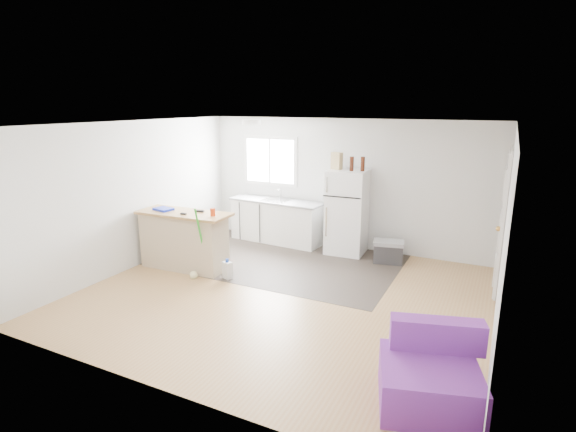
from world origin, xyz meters
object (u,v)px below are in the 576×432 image
(peninsula, at_px, (184,240))
(bottle_left, at_px, (352,164))
(red_cup, at_px, (213,212))
(bottle_right, at_px, (363,164))
(cooler, at_px, (388,251))
(mop, at_px, (196,264))
(purple_seat, at_px, (430,377))
(cardboard_box, at_px, (337,161))
(refrigerator, at_px, (347,212))
(blue_tray, at_px, (163,209))
(kitchen_cabinets, at_px, (277,220))
(cleaner_jug, at_px, (227,270))

(peninsula, xyz_separation_m, bottle_left, (2.22, 1.84, 1.16))
(red_cup, distance_m, bottle_right, 2.70)
(peninsula, distance_m, cooler, 3.45)
(mop, bearing_deg, purple_seat, -24.64)
(cardboard_box, bearing_deg, refrigerator, 3.96)
(bottle_right, bearing_deg, red_cup, -133.44)
(refrigerator, relative_size, purple_seat, 1.45)
(bottle_right, bearing_deg, refrigerator, 174.77)
(peninsula, xyz_separation_m, cardboard_box, (1.92, 1.92, 1.19))
(mop, relative_size, blue_tray, 3.83)
(refrigerator, bearing_deg, bottle_left, -48.83)
(mop, distance_m, red_cup, 0.85)
(refrigerator, xyz_separation_m, red_cup, (-1.54, -1.93, 0.25))
(kitchen_cabinets, xyz_separation_m, purple_seat, (3.54, -3.76, -0.17))
(peninsula, xyz_separation_m, cooler, (2.97, 1.74, -0.29))
(red_cup, bearing_deg, bottle_left, 48.53)
(red_cup, bearing_deg, purple_seat, -26.21)
(kitchen_cabinets, xyz_separation_m, refrigerator, (1.45, -0.04, 0.34))
(mop, bearing_deg, red_cup, 61.31)
(kitchen_cabinets, bearing_deg, cardboard_box, 1.11)
(red_cup, relative_size, bottle_right, 0.48)
(bottle_right, bearing_deg, cooler, -16.03)
(peninsula, distance_m, mop, 0.60)
(red_cup, bearing_deg, cleaner_jug, -17.82)
(kitchen_cabinets, xyz_separation_m, bottle_left, (1.54, -0.13, 1.22))
(kitchen_cabinets, bearing_deg, refrigerator, 2.08)
(kitchen_cabinets, bearing_deg, cleaner_jug, -80.37)
(purple_seat, bearing_deg, bottle_right, 99.98)
(refrigerator, distance_m, blue_tray, 3.19)
(bottle_left, relative_size, bottle_right, 1.00)
(refrigerator, bearing_deg, peninsula, -140.76)
(purple_seat, bearing_deg, kitchen_cabinets, 117.00)
(mop, xyz_separation_m, bottle_right, (1.95, 2.20, 1.42))
(cleaner_jug, bearing_deg, mop, -134.27)
(cooler, distance_m, blue_tray, 3.86)
(cardboard_box, bearing_deg, blue_tray, -139.48)
(cooler, relative_size, bottle_left, 2.26)
(kitchen_cabinets, distance_m, cleaner_jug, 2.10)
(purple_seat, xyz_separation_m, bottle_left, (-2.00, 3.63, 1.39))
(kitchen_cabinets, xyz_separation_m, cardboard_box, (1.24, -0.06, 1.25))
(cardboard_box, bearing_deg, cooler, -9.35)
(mop, bearing_deg, blue_tray, 159.65)
(kitchen_cabinets, distance_m, bottle_right, 2.11)
(refrigerator, bearing_deg, cooler, -15.55)
(mop, height_order, bottle_left, bottle_left)
(peninsula, xyz_separation_m, blue_tray, (-0.36, -0.04, 0.49))
(mop, bearing_deg, refrigerator, 49.82)
(kitchen_cabinets, height_order, bottle_left, bottle_left)
(peninsula, bearing_deg, cooler, 27.85)
(refrigerator, distance_m, purple_seat, 4.29)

